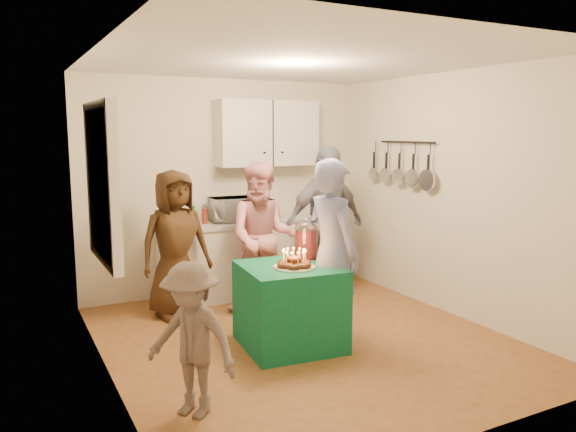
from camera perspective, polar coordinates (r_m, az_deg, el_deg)
name	(u,v)px	position (r m, az deg, el deg)	size (l,w,h in m)	color
floor	(305,339)	(5.50, 1.73, -12.43)	(4.00, 4.00, 0.00)	brown
ceiling	(306,60)	(5.17, 1.86, 15.56)	(4.00, 4.00, 0.00)	white
back_wall	(226,186)	(6.98, -6.29, 3.00)	(3.60, 3.60, 0.00)	silver
left_wall	(103,219)	(4.58, -18.24, -0.27)	(4.00, 4.00, 0.00)	silver
right_wall	(452,195)	(6.25, 16.33, 2.07)	(4.00, 4.00, 0.00)	silver
window_night	(99,183)	(4.85, -18.61, 3.16)	(0.04, 1.00, 1.20)	black
counter	(252,258)	(6.92, -3.72, -4.31)	(2.20, 0.58, 0.86)	white
countertop	(251,222)	(6.83, -3.76, -0.59)	(2.24, 0.62, 0.05)	beige
upper_cabinet	(268,133)	(7.01, -2.08, 8.39)	(1.30, 0.30, 0.80)	white
pot_rack	(405,164)	(6.70, 11.78, 5.22)	(0.12, 1.00, 0.60)	black
microwave	(232,209)	(6.71, -5.69, 0.68)	(0.52, 0.35, 0.29)	white
party_table	(290,306)	(5.23, 0.18, -9.12)	(0.85, 0.85, 0.76)	#0E603D
donut_cake	(294,258)	(5.03, 0.64, -4.30)	(0.38, 0.38, 0.18)	#381C0C
punch_jar	(306,241)	(5.40, 1.84, -2.55)	(0.22, 0.22, 0.34)	red
man_birthday	(332,253)	(5.18, 4.53, -3.74)	(0.63, 0.42, 1.73)	#878CC5
woman_back_left	(175,244)	(6.09, -11.41, -2.78)	(0.77, 0.50, 1.58)	brown
woman_back_center	(264,238)	(6.11, -2.49, -2.23)	(0.80, 0.63, 1.65)	pink
woman_back_right	(326,223)	(6.57, 3.85, -0.77)	(1.06, 0.44, 1.81)	black
child_near_left	(191,340)	(4.01, -9.78, -12.29)	(0.71, 0.41, 1.10)	#584B47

